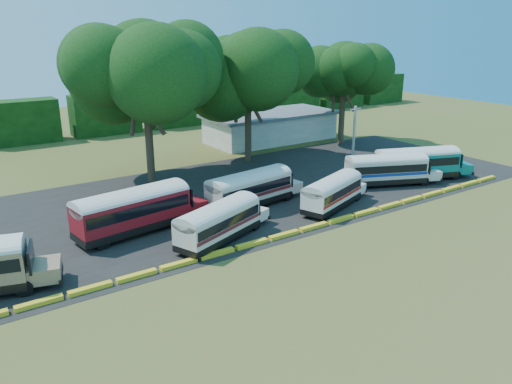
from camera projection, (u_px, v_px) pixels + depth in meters
ground at (307, 237)px, 38.84m from camera, size 160.00×160.00×0.00m
asphalt_strip at (237, 194)px, 48.81m from camera, size 64.00×24.00×0.02m
curb at (299, 231)px, 39.58m from camera, size 53.70×0.45×0.30m
terminal_building at (271, 126)px, 71.38m from camera, size 19.00×9.00×4.00m
treeline_backdrop at (105, 114)px, 75.67m from camera, size 130.00×4.00×6.00m
bus_red at (135, 208)px, 38.98m from camera, size 11.39×4.29×3.65m
bus_cream_west at (220, 220)px, 37.53m from camera, size 9.47×5.47×3.05m
bus_cream_east at (251, 187)px, 44.82m from camera, size 10.34×3.85×3.32m
bus_white_red at (333, 191)px, 44.47m from camera, size 9.14×5.11×2.94m
bus_white_blue at (388, 168)px, 51.06m from camera, size 10.06×6.11×3.26m
bus_teal at (419, 161)px, 52.89m from camera, size 10.86×6.12×3.49m
tree_west at (144, 67)px, 48.24m from camera, size 12.12×12.12×16.37m
tree_center at (248, 70)px, 57.69m from camera, size 11.83×11.83×15.25m
tree_east at (344, 69)px, 67.45m from camera, size 9.96×9.96×13.85m
utility_pole at (354, 136)px, 57.09m from camera, size 1.60×0.30×7.11m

